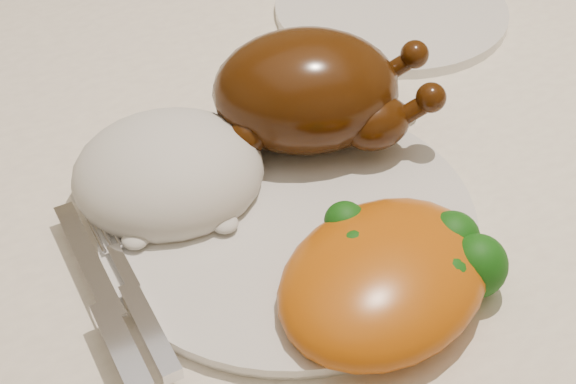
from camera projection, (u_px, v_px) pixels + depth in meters
name	position (u px, v px, depth m)	size (l,w,h in m)	color
dining_table	(246.00, 169.00, 0.74)	(1.60, 0.90, 0.76)	brown
tablecloth	(243.00, 106.00, 0.69)	(1.73, 1.03, 0.18)	white
dinner_plate	(288.00, 220.00, 0.54)	(0.25, 0.25, 0.01)	silver
side_plate	(391.00, 9.00, 0.75)	(0.22, 0.22, 0.01)	silver
roast_chicken	(312.00, 91.00, 0.57)	(0.18, 0.14, 0.09)	#3F2106
rice_mound	(169.00, 173.00, 0.55)	(0.15, 0.14, 0.07)	silver
mac_and_cheese	(395.00, 272.00, 0.48)	(0.18, 0.16, 0.05)	#B15B0B
cutlery	(123.00, 310.00, 0.47)	(0.04, 0.16, 0.01)	silver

